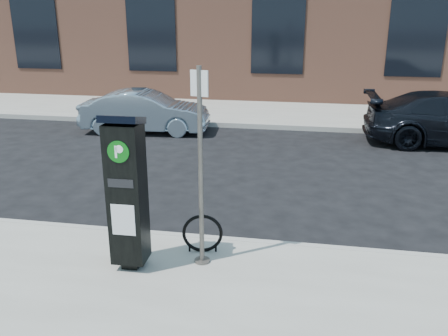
% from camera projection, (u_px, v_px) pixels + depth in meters
% --- Properties ---
extents(ground, '(120.00, 120.00, 0.00)m').
position_uv_depth(ground, '(219.00, 246.00, 7.58)').
color(ground, black).
rests_on(ground, ground).
extents(sidewalk_far, '(60.00, 12.00, 0.15)m').
position_uv_depth(sidewalk_far, '(279.00, 95.00, 20.63)').
color(sidewalk_far, gray).
rests_on(sidewalk_far, ground).
extents(curb_near, '(60.00, 0.12, 0.16)m').
position_uv_depth(curb_near, '(219.00, 242.00, 7.54)').
color(curb_near, '#9E9B93').
rests_on(curb_near, ground).
extents(curb_far, '(60.00, 0.12, 0.16)m').
position_uv_depth(curb_far, '(266.00, 127.00, 15.05)').
color(curb_far, '#9E9B93').
rests_on(curb_far, ground).
extents(parking_kiosk, '(0.51, 0.45, 2.20)m').
position_uv_depth(parking_kiosk, '(127.00, 192.00, 6.33)').
color(parking_kiosk, black).
rests_on(parking_kiosk, sidewalk_near).
extents(sign_pole, '(0.24, 0.22, 2.77)m').
position_uv_depth(sign_pole, '(201.00, 171.00, 6.36)').
color(sign_pole, '#4F4C46').
rests_on(sign_pole, sidewalk_near).
extents(bike_rack, '(0.60, 0.15, 0.60)m').
position_uv_depth(bike_rack, '(202.00, 234.00, 7.00)').
color(bike_rack, black).
rests_on(bike_rack, sidewalk_near).
extents(car_silver, '(3.97, 1.66, 1.27)m').
position_uv_depth(car_silver, '(145.00, 112.00, 14.51)').
color(car_silver, '#8398A7').
rests_on(car_silver, ground).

